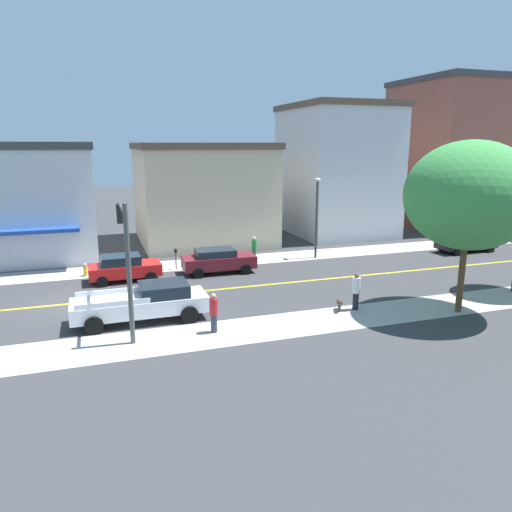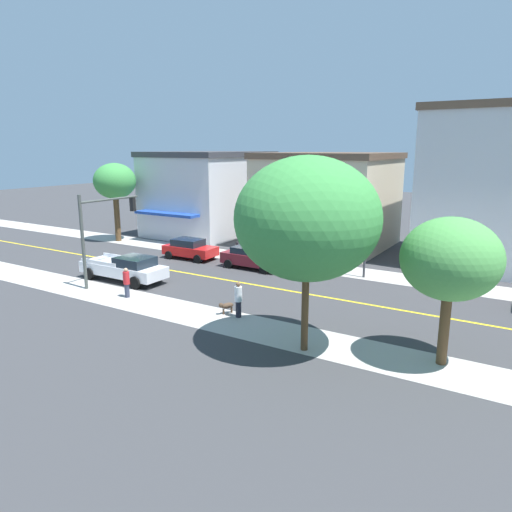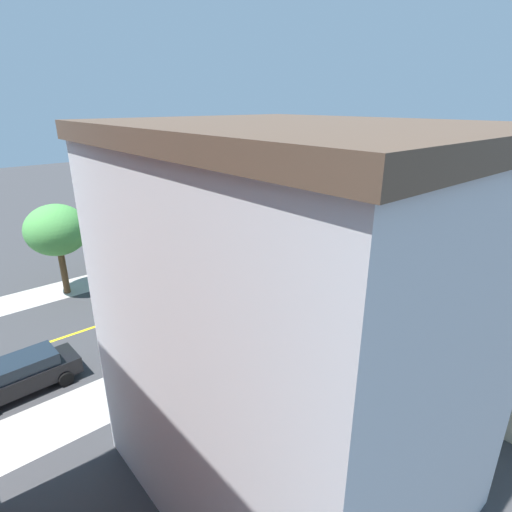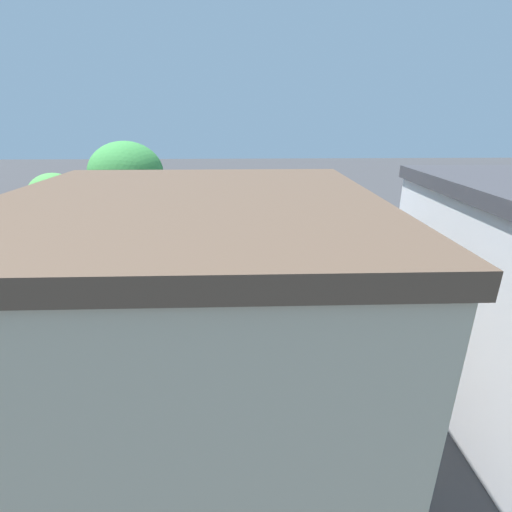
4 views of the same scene
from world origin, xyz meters
The scene contains 18 objects.
ground_plane centered at (0.00, 0.00, 0.00)m, with size 140.00×140.00×0.00m, color #38383A.
sidewalk_left centered at (-6.23, 0.00, 0.00)m, with size 2.96×126.00×0.01m, color #ADA8A0.
sidewalk_right centered at (6.23, 0.00, 0.00)m, with size 2.96×126.00×0.01m, color #ADA8A0.
road_centerline_stripe centered at (0.00, 0.00, 0.00)m, with size 0.20×126.00×0.00m, color yellow.
brick_apartment_block centered at (-13.82, 9.79, 4.03)m, with size 10.59×10.40×8.03m.
street_tree_right_corner centered at (5.59, 23.02, 4.27)m, with size 3.77×3.77×5.91m.
street_tree_left_far centered at (7.24, 17.76, 5.64)m, with size 5.92×5.92×8.16m.
fire_hydrant centered at (-5.37, 0.53, 0.39)m, with size 0.44×0.24×0.80m.
parking_meter centered at (-5.17, 6.09, 0.90)m, with size 0.12×0.18×1.36m.
traffic_light_mast centered at (4.59, 2.47, 3.83)m, with size 4.69×0.32×5.74m.
street_lamp centered at (-5.31, 16.10, 3.56)m, with size 0.70×0.36×5.66m.
red_sedan_left_curb centered at (-3.54, 2.73, 0.81)m, with size 2.23×4.21×1.55m.
maroon_sedan_left_curb centered at (-3.51, 8.48, 0.81)m, with size 2.15×4.55×1.53m.
white_pickup_truck centered at (3.57, 3.22, 0.87)m, with size 2.34×6.09×1.69m.
pedestrian_green_shirt centered at (-5.44, 11.52, 0.94)m, with size 0.35×0.35×1.78m.
pedestrian_red_shirt centered at (6.01, 5.89, 0.92)m, with size 0.37×0.37×1.75m.
pedestrian_white_shirt centered at (5.39, 13.18, 0.98)m, with size 0.38×0.38×1.86m.
small_dog centered at (5.29, 12.36, 0.42)m, with size 0.85×0.57×0.64m.
Camera 4 is at (-23.84, 8.25, 10.10)m, focal length 26.20 mm.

